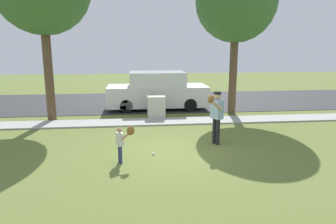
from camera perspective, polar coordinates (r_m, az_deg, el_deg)
ground_plane at (r=12.95m, az=-1.46°, el=-2.02°), size 48.00×48.00×0.00m
sidewalk_strip at (r=13.04m, az=-1.49°, el=-1.78°), size 36.00×1.20×0.06m
road_surface at (r=17.93m, az=-2.81°, el=1.97°), size 36.00×6.80×0.02m
person_adult at (r=10.03m, az=8.89°, el=-0.02°), size 0.63×0.81×1.73m
person_child at (r=8.50m, az=-8.38°, el=-4.98°), size 0.55×0.33×1.05m
baseball at (r=9.21m, az=-2.80°, el=-7.72°), size 0.07×0.07×0.07m
utility_cabinet at (r=13.82m, az=-2.20°, el=0.96°), size 0.78×0.64×0.98m
street_tree_near at (r=14.81m, az=12.52°, el=19.27°), size 3.62×3.62×6.92m
parked_van_white at (r=15.68m, az=-2.00°, el=3.82°), size 5.00×1.95×1.88m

